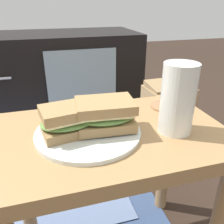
% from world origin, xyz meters
% --- Properties ---
extents(side_table, '(0.56, 0.36, 0.46)m').
position_xyz_m(side_table, '(0.00, 0.00, 0.37)').
color(side_table, '#A37A4C').
rests_on(side_table, ground).
extents(tv_cabinet, '(0.96, 0.46, 0.58)m').
position_xyz_m(tv_cabinet, '(-0.07, 0.95, 0.29)').
color(tv_cabinet, black).
rests_on(tv_cabinet, ground).
extents(area_rug, '(1.17, 0.89, 0.01)m').
position_xyz_m(area_rug, '(-0.35, 0.47, 0.00)').
color(area_rug, '#384C72').
rests_on(area_rug, ground).
extents(plate, '(0.25, 0.25, 0.01)m').
position_xyz_m(plate, '(-0.06, 0.00, 0.47)').
color(plate, silver).
rests_on(plate, side_table).
extents(sandwich_front, '(0.14, 0.11, 0.07)m').
position_xyz_m(sandwich_front, '(-0.10, -0.00, 0.50)').
color(sandwich_front, '#9E7A4C').
rests_on(sandwich_front, plate).
extents(sandwich_back, '(0.15, 0.11, 0.07)m').
position_xyz_m(sandwich_back, '(-0.01, 0.00, 0.51)').
color(sandwich_back, '#9E7A4C').
rests_on(sandwich_back, plate).
extents(beer_glass, '(0.08, 0.08, 0.16)m').
position_xyz_m(beer_glass, '(0.15, -0.04, 0.54)').
color(beer_glass, silver).
rests_on(beer_glass, side_table).
extents(coaster, '(0.09, 0.09, 0.01)m').
position_xyz_m(coaster, '(0.19, 0.09, 0.46)').
color(coaster, '#996B47').
rests_on(coaster, side_table).
extents(paper_bag, '(0.23, 0.17, 0.40)m').
position_xyz_m(paper_bag, '(0.42, 0.47, 0.19)').
color(paper_bag, tan).
rests_on(paper_bag, ground).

